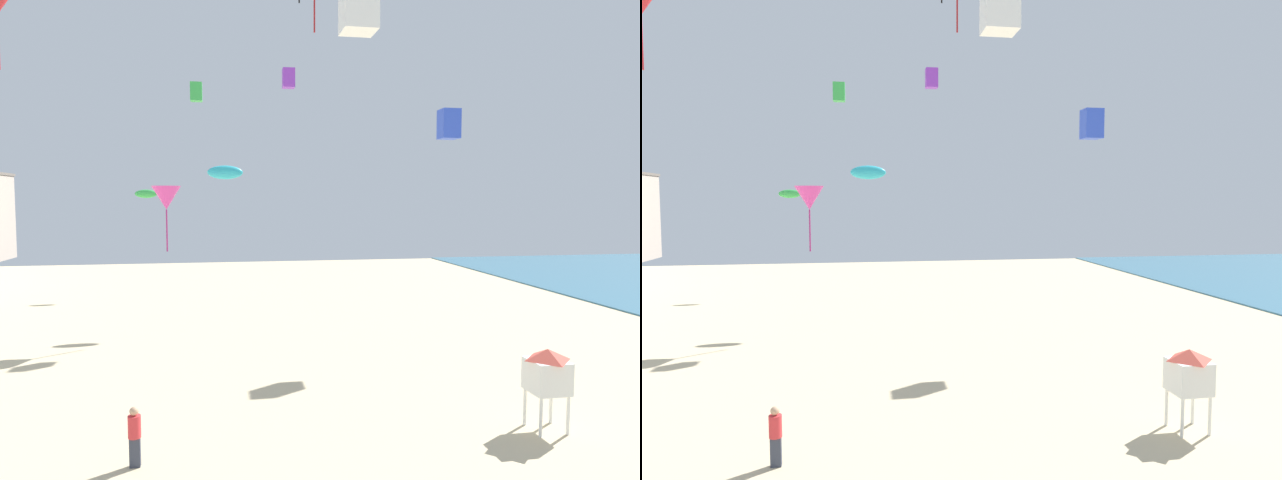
{
  "view_description": "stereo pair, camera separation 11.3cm",
  "coord_description": "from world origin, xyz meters",
  "views": [
    {
      "loc": [
        -0.69,
        -4.25,
        7.11
      ],
      "look_at": [
        3.0,
        16.9,
        5.56
      ],
      "focal_mm": 31.2,
      "sensor_mm": 36.0,
      "label": 1
    },
    {
      "loc": [
        -0.58,
        -4.27,
        7.11
      ],
      "look_at": [
        3.0,
        16.9,
        5.56
      ],
      "focal_mm": 31.2,
      "sensor_mm": 36.0,
      "label": 2
    }
  ],
  "objects": [
    {
      "name": "kite_white_box",
      "position": [
        3.36,
        12.26,
        12.92
      ],
      "size": [
        1.03,
        1.03,
        1.62
      ],
      "color": "white"
    },
    {
      "name": "kite_green_box",
      "position": [
        -1.9,
        23.84,
        12.36
      ],
      "size": [
        0.57,
        0.57,
        0.89
      ],
      "color": "green"
    },
    {
      "name": "kite_purple_box",
      "position": [
        3.17,
        28.53,
        14.2
      ],
      "size": [
        0.7,
        0.7,
        1.1
      ],
      "color": "purple"
    },
    {
      "name": "kite_green_parafoil",
      "position": [
        -6.44,
        39.74,
        7.59
      ],
      "size": [
        1.65,
        0.46,
        0.64
      ],
      "color": "green"
    },
    {
      "name": "kite_flyer",
      "position": [
        -3.08,
        10.75,
        0.92
      ],
      "size": [
        0.34,
        0.34,
        1.64
      ],
      "rotation": [
        0.0,
        0.0,
        2.52
      ],
      "color": "#383D4C",
      "rests_on": "ground"
    },
    {
      "name": "lifeguard_stand",
      "position": [
        9.09,
        11.06,
        1.84
      ],
      "size": [
        1.1,
        1.1,
        2.55
      ],
      "rotation": [
        0.0,
        0.0,
        -0.12
      ],
      "color": "white",
      "rests_on": "ground"
    },
    {
      "name": "kite_blue_box",
      "position": [
        10.37,
        22.02,
        10.86
      ],
      "size": [
        0.92,
        0.92,
        1.44
      ],
      "color": "blue"
    },
    {
      "name": "kite_cyan_parafoil",
      "position": [
        -0.54,
        28.94,
        8.73
      ],
      "size": [
        2.06,
        0.57,
        0.8
      ],
      "color": "#2DB7CC"
    },
    {
      "name": "kite_magenta_delta",
      "position": [
        -3.59,
        25.65,
        7.22
      ],
      "size": [
        1.5,
        1.5,
        3.42
      ],
      "color": "#DB3D9E"
    }
  ]
}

